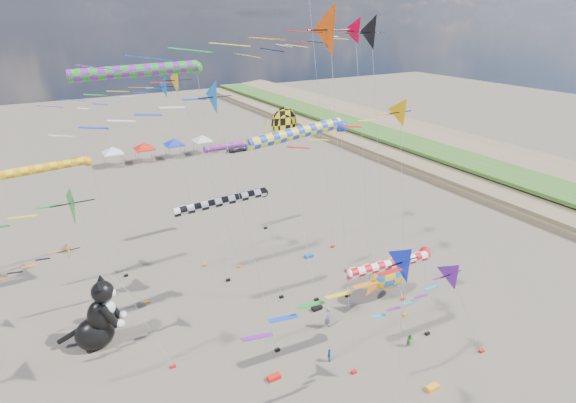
% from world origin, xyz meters
% --- Properties ---
extents(delta_kite_0, '(9.73, 1.74, 7.90)m').
position_xyz_m(delta_kite_0, '(-15.85, 19.85, 6.67)').
color(delta_kite_0, orange).
rests_on(delta_kite_0, ground).
extents(delta_kite_1, '(8.81, 1.94, 18.46)m').
position_xyz_m(delta_kite_1, '(-7.68, 23.22, 17.14)').
color(delta_kite_1, blue).
rests_on(delta_kite_1, ground).
extents(delta_kite_2, '(13.02, 2.63, 23.03)m').
position_xyz_m(delta_kite_2, '(5.06, 12.33, 21.44)').
color(delta_kite_2, black).
rests_on(delta_kite_2, ground).
extents(delta_kite_3, '(13.93, 2.69, 23.58)m').
position_xyz_m(delta_kite_3, '(-4.75, 4.59, 21.96)').
color(delta_kite_3, '#E74C08').
rests_on(delta_kite_3, ground).
extents(delta_kite_5, '(9.25, 1.99, 9.25)m').
position_xyz_m(delta_kite_5, '(4.69, 1.58, 7.96)').
color(delta_kite_5, '#541890').
rests_on(delta_kite_5, ground).
extents(delta_kite_6, '(10.75, 2.45, 14.85)m').
position_xyz_m(delta_kite_6, '(-14.70, 11.34, 13.37)').
color(delta_kite_6, '#0D8421').
rests_on(delta_kite_6, ground).
extents(delta_kite_7, '(11.61, 2.04, 19.96)m').
position_xyz_m(delta_kite_7, '(-9.14, 9.15, 18.59)').
color(delta_kite_7, blue).
rests_on(delta_kite_7, ground).
extents(delta_kite_8, '(9.50, 1.85, 14.23)m').
position_xyz_m(delta_kite_8, '(-5.43, -1.10, 12.92)').
color(delta_kite_8, '#0F23E1').
rests_on(delta_kite_8, ground).
extents(delta_kite_9, '(10.78, 2.30, 22.83)m').
position_xyz_m(delta_kite_9, '(5.79, 14.96, 21.38)').
color(delta_kite_9, '#C50024').
rests_on(delta_kite_9, ground).
extents(delta_kite_10, '(13.02, 2.67, 19.53)m').
position_xyz_m(delta_kite_10, '(-5.85, 21.24, 17.94)').
color(delta_kite_10, '#EBB50A').
rests_on(delta_kite_10, ground).
extents(delta_kite_11, '(10.32, 2.02, 18.21)m').
position_xyz_m(delta_kite_11, '(3.43, 7.55, 16.84)').
color(delta_kite_11, '#DC9D06').
rests_on(delta_kite_11, ground).
extents(windsock_0, '(8.39, 0.75, 11.93)m').
position_xyz_m(windsock_0, '(-15.83, 25.15, 11.49)').
color(windsock_0, orange).
rests_on(windsock_0, ground).
extents(windsock_1, '(9.36, 0.89, 15.70)m').
position_xyz_m(windsock_1, '(-0.22, 12.10, 15.20)').
color(windsock_1, blue).
rests_on(windsock_1, ground).
extents(windsock_2, '(6.87, 0.72, 10.75)m').
position_xyz_m(windsock_2, '(0.94, 27.59, 10.32)').
color(windsock_2, '#CA0E3E').
rests_on(windsock_2, ground).
extents(windsock_3, '(8.20, 0.75, 8.05)m').
position_xyz_m(windsock_3, '(2.60, 4.96, 7.64)').
color(windsock_3, red).
rests_on(windsock_3, ground).
extents(windsock_4, '(10.53, 0.91, 19.60)m').
position_xyz_m(windsock_4, '(-8.81, 19.63, 19.08)').
color(windsock_4, '#1B9821').
rests_on(windsock_4, ground).
extents(windsock_5, '(8.66, 0.73, 10.51)m').
position_xyz_m(windsock_5, '(-5.00, 14.81, 10.09)').
color(windsock_5, black).
rests_on(windsock_5, ground).
extents(angelfish_kite, '(3.74, 3.02, 16.51)m').
position_xyz_m(angelfish_kite, '(-0.17, 14.95, 15.07)').
color(angelfish_kite, yellow).
rests_on(angelfish_kite, ground).
extents(cat_inflatable, '(4.69, 3.38, 5.71)m').
position_xyz_m(cat_inflatable, '(-14.93, 16.48, 2.86)').
color(cat_inflatable, black).
rests_on(cat_inflatable, ground).
extents(fish_inflatable, '(5.68, 2.77, 4.50)m').
position_xyz_m(fish_inflatable, '(7.52, 10.29, 2.36)').
color(fish_inflatable, blue).
rests_on(fish_inflatable, ground).
extents(person_adult, '(0.80, 0.71, 1.83)m').
position_xyz_m(person_adult, '(0.86, 9.56, 0.92)').
color(person_adult, gray).
rests_on(person_adult, ground).
extents(child_green, '(0.57, 0.47, 1.09)m').
position_xyz_m(child_green, '(4.84, 4.68, 0.54)').
color(child_green, '#2D8325').
rests_on(child_green, ground).
extents(child_blue, '(0.54, 0.66, 1.05)m').
position_xyz_m(child_blue, '(-1.22, 6.40, 0.53)').
color(child_blue, blue).
rests_on(child_blue, ground).
extents(kite_bag_0, '(0.90, 0.44, 0.30)m').
position_xyz_m(kite_bag_0, '(3.19, 0.85, 0.15)').
color(kite_bag_0, '#FF9E15').
rests_on(kite_bag_0, ground).
extents(kite_bag_1, '(0.90, 0.44, 0.30)m').
position_xyz_m(kite_bag_1, '(1.36, 11.86, 0.15)').
color(kite_bag_1, black).
rests_on(kite_bag_1, ground).
extents(kite_bag_2, '(0.90, 0.44, 0.30)m').
position_xyz_m(kite_bag_2, '(5.45, 19.57, 0.15)').
color(kite_bag_2, blue).
rests_on(kite_bag_2, ground).
extents(kite_bag_3, '(0.90, 0.44, 0.30)m').
position_xyz_m(kite_bag_3, '(-5.43, 6.85, 0.15)').
color(kite_bag_3, red).
rests_on(kite_bag_3, ground).
extents(tent_row, '(19.20, 4.20, 3.80)m').
position_xyz_m(tent_row, '(1.50, 60.00, 3.15)').
color(tent_row, silver).
rests_on(tent_row, ground).
extents(parked_car, '(3.86, 1.76, 1.28)m').
position_xyz_m(parked_car, '(14.68, 58.00, 0.64)').
color(parked_car, '#26262D').
rests_on(parked_car, ground).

